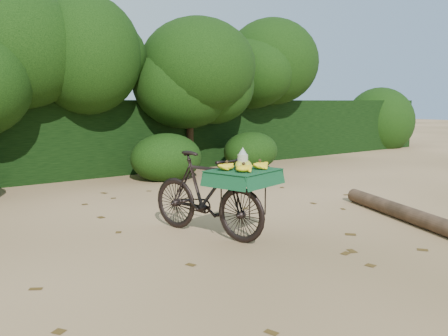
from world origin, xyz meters
TOP-DOWN VIEW (x-y plane):
  - ground at (0.00, 0.00)m, footprint 80.00×80.00m
  - vendor_bicycle at (-0.33, 0.01)m, footprint 1.13×1.97m
  - fallen_log at (2.41, -1.26)m, footprint 1.35×3.05m
  - hedge_backdrop at (0.00, 6.30)m, footprint 26.00×1.80m
  - tree_row at (-0.65, 5.50)m, footprint 14.50×2.00m
  - bush_clumps at (0.50, 4.30)m, footprint 8.80×1.70m
  - leaf_litter at (0.00, 0.65)m, footprint 7.00×7.30m

SIDE VIEW (x-z plane):
  - ground at x=0.00m, z-range 0.00..0.00m
  - leaf_litter at x=0.00m, z-range 0.00..0.01m
  - fallen_log at x=2.41m, z-range 0.00..0.23m
  - bush_clumps at x=0.50m, z-range 0.00..0.90m
  - vendor_bicycle at x=-0.33m, z-range 0.01..1.14m
  - hedge_backdrop at x=0.00m, z-range 0.00..1.80m
  - tree_row at x=-0.65m, z-range 0.00..4.00m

